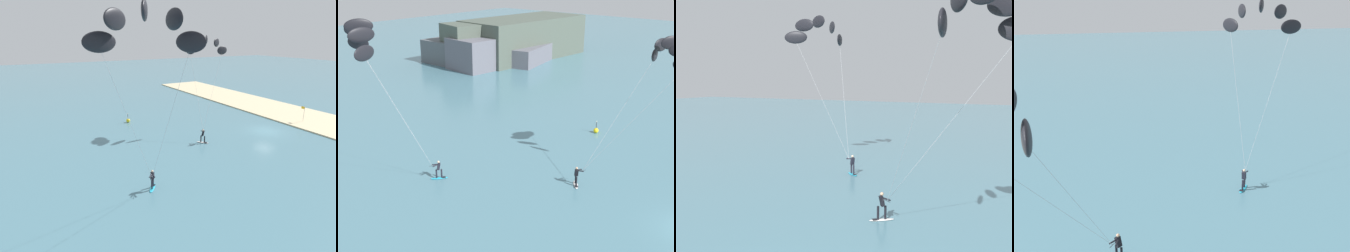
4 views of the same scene
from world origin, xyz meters
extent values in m
ellipsoid|color=white|center=(0.46, 9.98, 0.04)|extent=(1.39, 1.22, 0.08)
cube|color=black|center=(0.14, 9.72, 0.09)|extent=(0.40, 0.40, 0.02)
cylinder|color=black|center=(0.64, 10.12, 0.47)|extent=(0.14, 0.14, 0.78)
cylinder|color=black|center=(0.29, 9.84, 0.47)|extent=(0.14, 0.14, 0.78)
cube|color=black|center=(0.46, 9.98, 1.16)|extent=(0.44, 0.43, 0.63)
sphere|color=tan|center=(0.46, 9.98, 1.58)|extent=(0.20, 0.20, 0.20)
cylinder|color=black|center=(0.91, 9.66, 1.31)|extent=(0.46, 0.34, 0.03)
cylinder|color=black|center=(0.75, 9.91, 1.34)|extent=(0.61, 0.23, 0.15)
cylinder|color=black|center=(0.62, 9.73, 1.34)|extent=(0.40, 0.56, 0.15)
ellipsoid|color=black|center=(5.28, 3.94, 10.31)|extent=(0.61, 1.85, 1.10)
ellipsoid|color=black|center=(7.27, 6.72, 11.30)|extent=(1.85, 0.73, 1.10)
cylinder|color=#B2B2B7|center=(3.09, 6.80, 5.66)|extent=(4.38, 5.73, 8.71)
cylinder|color=#B2B2B7|center=(4.32, 8.51, 5.66)|extent=(6.83, 2.32, 8.71)
ellipsoid|color=#23ADD1|center=(-6.15, 19.69, 0.04)|extent=(1.41, 1.20, 0.08)
cube|color=black|center=(-5.83, 19.44, 0.09)|extent=(0.40, 0.40, 0.02)
cylinder|color=black|center=(-6.33, 19.82, 0.47)|extent=(0.14, 0.14, 0.78)
cylinder|color=black|center=(-5.98, 19.55, 0.47)|extent=(0.14, 0.14, 0.78)
cube|color=black|center=(-6.15, 19.69, 1.16)|extent=(0.44, 0.43, 0.63)
sphere|color=beige|center=(-6.15, 19.69, 1.58)|extent=(0.20, 0.20, 0.20)
cylinder|color=black|center=(-6.64, 19.94, 1.31)|extent=(0.50, 0.28, 0.03)
cylinder|color=black|center=(-6.45, 19.72, 1.34)|extent=(0.61, 0.15, 0.15)
cylinder|color=black|center=(-6.35, 19.91, 1.34)|extent=(0.46, 0.51, 0.15)
ellipsoid|color=black|center=(-9.75, 24.22, 11.75)|extent=(0.93, 2.07, 1.10)
ellipsoid|color=black|center=(-10.15, 23.44, 12.86)|extent=(1.58, 1.78, 1.10)
ellipsoid|color=black|center=(-10.84, 22.11, 13.30)|extent=(1.98, 1.23, 1.10)
ellipsoid|color=black|center=(-11.53, 20.78, 12.86)|extent=(2.09, 0.49, 1.10)
ellipsoid|color=black|center=(-11.93, 20.00, 11.75)|extent=(2.07, 0.93, 1.10)
cylinder|color=#B2B2B7|center=(-8.20, 22.08, 6.38)|extent=(3.13, 4.30, 10.14)
cylinder|color=#B2B2B7|center=(-9.29, 19.97, 6.38)|extent=(5.30, 0.08, 10.14)
camera|label=1|loc=(-24.68, 28.22, 12.01)|focal=29.66mm
camera|label=2|loc=(-28.70, -7.05, 17.50)|focal=47.27mm
camera|label=3|loc=(9.46, -12.34, 8.30)|focal=45.72mm
camera|label=4|loc=(19.88, 9.83, 14.67)|focal=42.91mm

